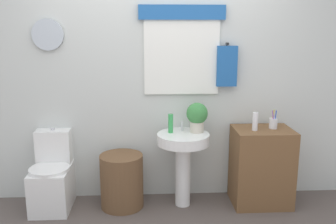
{
  "coord_description": "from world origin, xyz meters",
  "views": [
    {
      "loc": [
        -0.1,
        -2.6,
        1.75
      ],
      "look_at": [
        0.08,
        0.8,
        0.98
      ],
      "focal_mm": 39.68,
      "sensor_mm": 36.0,
      "label": 1
    }
  ],
  "objects_px": {
    "soap_bottle": "(171,123)",
    "toothbrush_cup": "(273,123)",
    "laundry_hamper": "(122,181)",
    "wooden_cabinet": "(261,167)",
    "pedestal_sink": "(183,152)",
    "toilet": "(53,178)",
    "lotion_bottle": "(255,122)",
    "potted_plant": "(197,116)"
  },
  "relations": [
    {
      "from": "soap_bottle",
      "to": "toothbrush_cup",
      "type": "relative_size",
      "value": 1.01
    },
    {
      "from": "laundry_hamper",
      "to": "potted_plant",
      "type": "relative_size",
      "value": 1.83
    },
    {
      "from": "pedestal_sink",
      "to": "soap_bottle",
      "type": "bearing_deg",
      "value": 157.38
    },
    {
      "from": "soap_bottle",
      "to": "toilet",
      "type": "bearing_deg",
      "value": -179.15
    },
    {
      "from": "soap_bottle",
      "to": "toothbrush_cup",
      "type": "distance_m",
      "value": 1.01
    },
    {
      "from": "wooden_cabinet",
      "to": "toilet",
      "type": "bearing_deg",
      "value": 179.1
    },
    {
      "from": "toothbrush_cup",
      "to": "toilet",
      "type": "bearing_deg",
      "value": 179.67
    },
    {
      "from": "pedestal_sink",
      "to": "toothbrush_cup",
      "type": "distance_m",
      "value": 0.93
    },
    {
      "from": "laundry_hamper",
      "to": "potted_plant",
      "type": "xyz_separation_m",
      "value": [
        0.75,
        0.06,
        0.64
      ]
    },
    {
      "from": "pedestal_sink",
      "to": "wooden_cabinet",
      "type": "height_order",
      "value": "wooden_cabinet"
    },
    {
      "from": "toilet",
      "to": "soap_bottle",
      "type": "bearing_deg",
      "value": 0.85
    },
    {
      "from": "laundry_hamper",
      "to": "pedestal_sink",
      "type": "xyz_separation_m",
      "value": [
        0.61,
        -0.0,
        0.29
      ]
    },
    {
      "from": "wooden_cabinet",
      "to": "soap_bottle",
      "type": "xyz_separation_m",
      "value": [
        -0.91,
        0.05,
        0.45
      ]
    },
    {
      "from": "toilet",
      "to": "potted_plant",
      "type": "distance_m",
      "value": 1.56
    },
    {
      "from": "lotion_bottle",
      "to": "toothbrush_cup",
      "type": "height_order",
      "value": "toothbrush_cup"
    },
    {
      "from": "wooden_cabinet",
      "to": "pedestal_sink",
      "type": "bearing_deg",
      "value": -180.0
    },
    {
      "from": "laundry_hamper",
      "to": "pedestal_sink",
      "type": "bearing_deg",
      "value": -0.0
    },
    {
      "from": "soap_bottle",
      "to": "toothbrush_cup",
      "type": "height_order",
      "value": "toothbrush_cup"
    },
    {
      "from": "laundry_hamper",
      "to": "toothbrush_cup",
      "type": "relative_size",
      "value": 2.9
    },
    {
      "from": "soap_bottle",
      "to": "toothbrush_cup",
      "type": "xyz_separation_m",
      "value": [
        1.01,
        -0.03,
        -0.0
      ]
    },
    {
      "from": "laundry_hamper",
      "to": "pedestal_sink",
      "type": "height_order",
      "value": "pedestal_sink"
    },
    {
      "from": "toilet",
      "to": "toothbrush_cup",
      "type": "xyz_separation_m",
      "value": [
        2.18,
        -0.01,
        0.54
      ]
    },
    {
      "from": "potted_plant",
      "to": "toothbrush_cup",
      "type": "height_order",
      "value": "potted_plant"
    },
    {
      "from": "wooden_cabinet",
      "to": "toothbrush_cup",
      "type": "relative_size",
      "value": 4.22
    },
    {
      "from": "laundry_hamper",
      "to": "toilet",
      "type": "bearing_deg",
      "value": 177.26
    },
    {
      "from": "lotion_bottle",
      "to": "toothbrush_cup",
      "type": "distance_m",
      "value": 0.21
    },
    {
      "from": "soap_bottle",
      "to": "laundry_hamper",
      "type": "bearing_deg",
      "value": -174.14
    },
    {
      "from": "wooden_cabinet",
      "to": "toothbrush_cup",
      "type": "distance_m",
      "value": 0.46
    },
    {
      "from": "lotion_bottle",
      "to": "soap_bottle",
      "type": "bearing_deg",
      "value": 173.66
    },
    {
      "from": "lotion_bottle",
      "to": "toothbrush_cup",
      "type": "relative_size",
      "value": 0.95
    },
    {
      "from": "laundry_hamper",
      "to": "wooden_cabinet",
      "type": "xyz_separation_m",
      "value": [
        1.4,
        0.0,
        0.12
      ]
    },
    {
      "from": "wooden_cabinet",
      "to": "potted_plant",
      "type": "relative_size",
      "value": 2.65
    },
    {
      "from": "toilet",
      "to": "potted_plant",
      "type": "relative_size",
      "value": 2.63
    },
    {
      "from": "laundry_hamper",
      "to": "soap_bottle",
      "type": "distance_m",
      "value": 0.75
    },
    {
      "from": "pedestal_sink",
      "to": "laundry_hamper",
      "type": "bearing_deg",
      "value": 180.0
    },
    {
      "from": "potted_plant",
      "to": "toothbrush_cup",
      "type": "distance_m",
      "value": 0.75
    },
    {
      "from": "toilet",
      "to": "pedestal_sink",
      "type": "xyz_separation_m",
      "value": [
        1.29,
        -0.03,
        0.27
      ]
    },
    {
      "from": "toilet",
      "to": "toothbrush_cup",
      "type": "relative_size",
      "value": 4.18
    },
    {
      "from": "pedestal_sink",
      "to": "wooden_cabinet",
      "type": "distance_m",
      "value": 0.81
    },
    {
      "from": "soap_bottle",
      "to": "potted_plant",
      "type": "bearing_deg",
      "value": 2.2
    },
    {
      "from": "wooden_cabinet",
      "to": "soap_bottle",
      "type": "bearing_deg",
      "value": 176.85
    },
    {
      "from": "pedestal_sink",
      "to": "soap_bottle",
      "type": "height_order",
      "value": "soap_bottle"
    }
  ]
}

